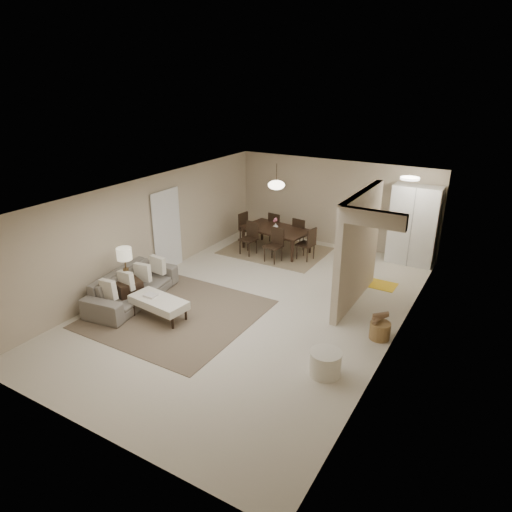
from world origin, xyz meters
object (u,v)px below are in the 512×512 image
Objects in this scene: pantry_cabinet at (414,225)px; side_table at (129,293)px; round_pouf at (325,363)px; ottoman_bench at (159,302)px; sofa at (132,287)px; wicker_basket at (380,331)px; dining_table at (275,240)px.

pantry_cabinet reaches higher than side_table.
round_pouf is (4.68, -0.18, -0.07)m from side_table.
round_pouf is at bearing 5.25° from ottoman_bench.
sofa reaches higher than side_table.
side_table is at bearing -172.38° from sofa.
pantry_cabinet reaches higher than ottoman_bench.
ottoman_bench is 2.38× the size of round_pouf.
pantry_cabinet is 3.70× the size of side_table.
round_pouf is (-0.07, -5.73, -0.84)m from pantry_cabinet.
round_pouf reaches higher than wicker_basket.
side_table is at bearing -130.56° from pantry_cabinet.
wicker_basket is at bearing -85.09° from sofa.
round_pouf is at bearing -106.66° from wicker_basket.
ottoman_bench is 3.70m from round_pouf.
sofa is 1.07m from ottoman_bench.
ottoman_bench is (1.03, -0.30, 0.02)m from sofa.
sofa is 1.80× the size of ottoman_bench.
dining_table is at bearing 126.34° from round_pouf.
ottoman_bench is 0.68× the size of dining_table.
ottoman_bench is at bearing -7.28° from side_table.
side_table is at bearing -164.79° from wicker_basket.
sofa reaches higher than dining_table.
pantry_cabinet is 5.35× the size of wicker_basket.
pantry_cabinet reaches higher than dining_table.
pantry_cabinet is at bearing 89.28° from round_pouf.
wicker_basket is at bearing 15.21° from side_table.
wicker_basket is (5.15, 1.40, -0.12)m from side_table.
round_pouf is 5.82m from dining_table.
pantry_cabinet is at bearing 62.48° from ottoman_bench.
pantry_cabinet is at bearing 25.36° from dining_table.
dining_table is at bearing 74.72° from side_table.
sofa is at bearing -131.76° from pantry_cabinet.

